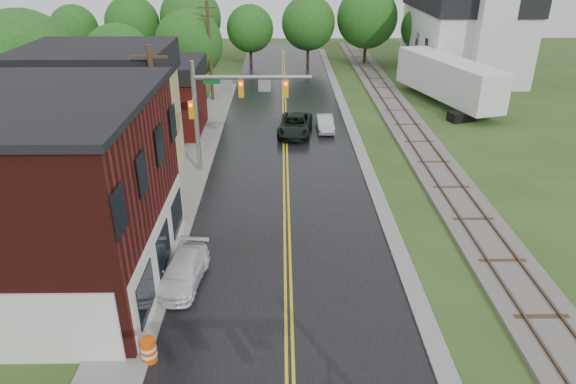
{
  "coord_description": "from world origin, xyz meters",
  "views": [
    {
      "loc": [
        -0.23,
        -3.96,
        13.45
      ],
      "look_at": [
        0.02,
        16.6,
        3.5
      ],
      "focal_mm": 32.0,
      "sensor_mm": 36.0,
      "label": 1
    }
  ],
  "objects_px": {
    "utility_pole_b": "(158,128)",
    "sedan_silver": "(325,123)",
    "semi_trailer": "(448,78)",
    "suv_dark": "(295,125)",
    "pickup_white": "(183,271)",
    "construction_barrel": "(149,350)",
    "tree_left_e": "(191,45)",
    "tree_left_c": "(120,62)",
    "church": "(468,22)",
    "utility_pole_c": "(210,50)",
    "tree_left_b": "(27,68)",
    "traffic_signal_far": "(229,97)"
  },
  "relations": [
    {
      "from": "utility_pole_b",
      "to": "suv_dark",
      "type": "xyz_separation_m",
      "value": [
        7.6,
        12.32,
        -3.99
      ]
    },
    {
      "from": "tree_left_b",
      "to": "sedan_silver",
      "type": "relative_size",
      "value": 2.7
    },
    {
      "from": "church",
      "to": "semi_trailer",
      "type": "bearing_deg",
      "value": -114.18
    },
    {
      "from": "tree_left_c",
      "to": "tree_left_e",
      "type": "height_order",
      "value": "tree_left_e"
    },
    {
      "from": "pickup_white",
      "to": "traffic_signal_far",
      "type": "bearing_deg",
      "value": 91.7
    },
    {
      "from": "church",
      "to": "construction_barrel",
      "type": "bearing_deg",
      "value": -119.75
    },
    {
      "from": "sedan_silver",
      "to": "construction_barrel",
      "type": "height_order",
      "value": "sedan_silver"
    },
    {
      "from": "utility_pole_b",
      "to": "semi_trailer",
      "type": "distance_m",
      "value": 29.88
    },
    {
      "from": "traffic_signal_far",
      "to": "semi_trailer",
      "type": "xyz_separation_m",
      "value": [
        18.38,
        15.41,
        -2.52
      ]
    },
    {
      "from": "traffic_signal_far",
      "to": "utility_pole_c",
      "type": "height_order",
      "value": "utility_pole_c"
    },
    {
      "from": "pickup_white",
      "to": "suv_dark",
      "type": "bearing_deg",
      "value": 81.53
    },
    {
      "from": "pickup_white",
      "to": "construction_barrel",
      "type": "xyz_separation_m",
      "value": [
        -0.42,
        -4.71,
        -0.11
      ]
    },
    {
      "from": "traffic_signal_far",
      "to": "pickup_white",
      "type": "distance_m",
      "value": 13.09
    },
    {
      "from": "tree_left_e",
      "to": "pickup_white",
      "type": "xyz_separation_m",
      "value": [
        4.27,
        -31.19,
        -4.22
      ]
    },
    {
      "from": "utility_pole_c",
      "to": "suv_dark",
      "type": "distance_m",
      "value": 12.93
    },
    {
      "from": "utility_pole_b",
      "to": "sedan_silver",
      "type": "xyz_separation_m",
      "value": [
        9.99,
        13.14,
        -4.13
      ]
    },
    {
      "from": "tree_left_c",
      "to": "pickup_white",
      "type": "height_order",
      "value": "tree_left_c"
    },
    {
      "from": "utility_pole_c",
      "to": "semi_trailer",
      "type": "bearing_deg",
      "value": -4.2
    },
    {
      "from": "utility_pole_b",
      "to": "sedan_silver",
      "type": "height_order",
      "value": "utility_pole_b"
    },
    {
      "from": "utility_pole_b",
      "to": "construction_barrel",
      "type": "relative_size",
      "value": 9.33
    },
    {
      "from": "suv_dark",
      "to": "construction_barrel",
      "type": "relative_size",
      "value": 5.48
    },
    {
      "from": "utility_pole_b",
      "to": "semi_trailer",
      "type": "relative_size",
      "value": 0.65
    },
    {
      "from": "utility_pole_b",
      "to": "suv_dark",
      "type": "distance_m",
      "value": 15.02
    },
    {
      "from": "tree_left_b",
      "to": "tree_left_c",
      "type": "height_order",
      "value": "tree_left_b"
    },
    {
      "from": "sedan_silver",
      "to": "traffic_signal_far",
      "type": "bearing_deg",
      "value": -130.76
    },
    {
      "from": "utility_pole_c",
      "to": "suv_dark",
      "type": "bearing_deg",
      "value": -51.85
    },
    {
      "from": "traffic_signal_far",
      "to": "tree_left_b",
      "type": "xyz_separation_m",
      "value": [
        -14.38,
        4.9,
        0.74
      ]
    },
    {
      "from": "pickup_white",
      "to": "construction_barrel",
      "type": "relative_size",
      "value": 4.21
    },
    {
      "from": "traffic_signal_far",
      "to": "tree_left_c",
      "type": "relative_size",
      "value": 0.96
    },
    {
      "from": "tree_left_c",
      "to": "construction_barrel",
      "type": "height_order",
      "value": "tree_left_c"
    },
    {
      "from": "tree_left_e",
      "to": "suv_dark",
      "type": "height_order",
      "value": "tree_left_e"
    },
    {
      "from": "pickup_white",
      "to": "sedan_silver",
      "type": "bearing_deg",
      "value": 76.04
    },
    {
      "from": "tree_left_c",
      "to": "sedan_silver",
      "type": "distance_m",
      "value": 18.12
    },
    {
      "from": "suv_dark",
      "to": "semi_trailer",
      "type": "relative_size",
      "value": 0.38
    },
    {
      "from": "sedan_silver",
      "to": "pickup_white",
      "type": "height_order",
      "value": "sedan_silver"
    },
    {
      "from": "utility_pole_b",
      "to": "sedan_silver",
      "type": "bearing_deg",
      "value": 52.76
    },
    {
      "from": "sedan_silver",
      "to": "church",
      "type": "bearing_deg",
      "value": 46.4
    },
    {
      "from": "church",
      "to": "tree_left_c",
      "type": "xyz_separation_m",
      "value": [
        -33.85,
        -13.84,
        -1.32
      ]
    },
    {
      "from": "utility_pole_b",
      "to": "utility_pole_c",
      "type": "height_order",
      "value": "same"
    },
    {
      "from": "utility_pole_b",
      "to": "pickup_white",
      "type": "bearing_deg",
      "value": -73.06
    },
    {
      "from": "utility_pole_c",
      "to": "semi_trailer",
      "type": "relative_size",
      "value": 0.65
    },
    {
      "from": "construction_barrel",
      "to": "semi_trailer",
      "type": "bearing_deg",
      "value": 58.43
    },
    {
      "from": "traffic_signal_far",
      "to": "pickup_white",
      "type": "xyz_separation_m",
      "value": [
        -1.11,
        -12.29,
        -4.38
      ]
    },
    {
      "from": "tree_left_b",
      "to": "tree_left_c",
      "type": "xyz_separation_m",
      "value": [
        4.0,
        8.0,
        -1.21
      ]
    },
    {
      "from": "utility_pole_b",
      "to": "semi_trailer",
      "type": "height_order",
      "value": "utility_pole_b"
    },
    {
      "from": "utility_pole_b",
      "to": "construction_barrel",
      "type": "distance_m",
      "value": 12.85
    },
    {
      "from": "tree_left_c",
      "to": "pickup_white",
      "type": "bearing_deg",
      "value": -69.8
    },
    {
      "from": "church",
      "to": "construction_barrel",
      "type": "distance_m",
      "value": 50.66
    },
    {
      "from": "tree_left_e",
      "to": "semi_trailer",
      "type": "distance_m",
      "value": 24.13
    },
    {
      "from": "construction_barrel",
      "to": "tree_left_c",
      "type": "bearing_deg",
      "value": 106.48
    }
  ]
}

